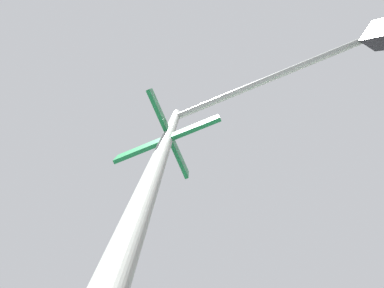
# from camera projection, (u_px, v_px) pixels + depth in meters

# --- Properties ---
(traffic_signal_near) EXTENTS (2.91, 2.38, 5.81)m
(traffic_signal_near) POSITION_uv_depth(u_px,v_px,m) (295.00, 86.00, 2.53)
(traffic_signal_near) COLOR slate
(traffic_signal_near) RESTS_ON ground_plane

